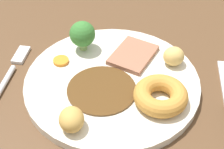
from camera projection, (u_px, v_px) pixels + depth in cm
name	position (u px, v px, depth cm)	size (l,w,h in cm)	color
dining_table	(134.00, 103.00, 54.26)	(120.00, 84.00, 3.60)	brown
dinner_plate	(112.00, 82.00, 54.25)	(27.81, 27.81, 1.40)	silver
gravy_pool	(102.00, 90.00, 51.83)	(10.67, 10.67, 0.30)	#563819
meat_slice_main	(133.00, 55.00, 57.68)	(8.14, 6.15, 0.80)	#9E664C
yorkshire_pudding	(161.00, 96.00, 49.29)	(8.04, 8.04, 2.60)	#C68938
roast_potato_left	(72.00, 119.00, 45.58)	(3.97, 3.46, 3.17)	tan
roast_potato_right	(174.00, 56.00, 55.55)	(3.44, 3.30, 3.15)	#D8B260
carrot_coin_front	(61.00, 61.00, 56.72)	(2.61, 2.61, 0.53)	orange
broccoli_floret	(82.00, 34.00, 57.56)	(4.42, 4.42, 5.34)	#8CB766
fork	(11.00, 73.00, 56.46)	(2.14, 15.29, 0.90)	silver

